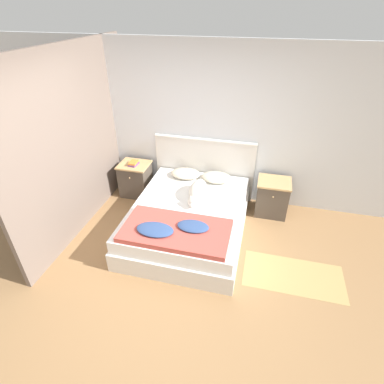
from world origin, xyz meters
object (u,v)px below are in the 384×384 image
at_px(nightstand_left, 136,179).
at_px(pillow_left, 186,174).
at_px(pillow_right, 216,177).
at_px(book_stack, 133,163).
at_px(bed, 189,219).
at_px(dog, 197,191).
at_px(nightstand_right, 272,197).

height_order(nightstand_left, pillow_left, nightstand_left).
distance_m(nightstand_left, pillow_right, 1.46).
height_order(pillow_left, book_stack, book_stack).
bearing_deg(pillow_right, bed, -107.98).
bearing_deg(bed, nightstand_left, 145.94).
bearing_deg(pillow_left, book_stack, -178.41).
relative_size(pillow_right, dog, 0.68).
bearing_deg(bed, dog, 73.87).
relative_size(bed, pillow_right, 4.20).
bearing_deg(book_stack, nightstand_left, 105.48).
height_order(nightstand_right, pillow_left, nightstand_right).
bearing_deg(nightstand_right, pillow_right, 179.93).
height_order(pillow_left, pillow_right, same).
xyz_separation_m(nightstand_left, book_stack, (0.01, -0.02, 0.32)).
height_order(bed, pillow_left, pillow_left).
distance_m(pillow_right, dog, 0.59).
relative_size(bed, pillow_left, 4.20).
distance_m(dog, book_stack, 1.36).
relative_size(bed, nightstand_right, 3.48).
height_order(nightstand_left, dog, dog).
height_order(pillow_left, dog, dog).
xyz_separation_m(bed, pillow_right, (0.26, 0.80, 0.30)).
distance_m(bed, book_stack, 1.46).
distance_m(bed, dog, 0.43).
bearing_deg(nightstand_right, bed, -145.94).
height_order(bed, dog, dog).
xyz_separation_m(bed, nightstand_right, (1.18, 0.80, 0.06)).
relative_size(pillow_left, book_stack, 2.55).
height_order(nightstand_right, pillow_right, nightstand_right).
xyz_separation_m(nightstand_left, nightstand_right, (2.36, 0.00, 0.00)).
relative_size(bed, nightstand_left, 3.48).
height_order(nightstand_right, dog, dog).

